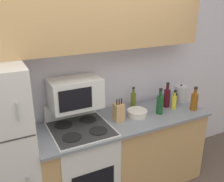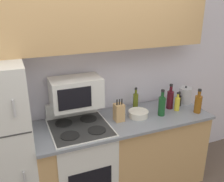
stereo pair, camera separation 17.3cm
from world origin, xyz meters
name	(u,v)px [view 2 (the right image)]	position (x,y,z in m)	size (l,w,h in m)	color
wall_back	(84,80)	(0.00, 0.67, 1.27)	(8.00, 0.05, 2.55)	silver
lower_cabinets	(123,154)	(0.32, 0.31, 0.45)	(1.91, 0.65, 0.90)	tan
upper_cabinets	(87,21)	(0.00, 0.49, 1.92)	(2.56, 0.30, 0.56)	tan
stove	(82,163)	(-0.17, 0.30, 0.47)	(0.59, 0.64, 1.07)	silver
microwave	(76,92)	(-0.16, 0.44, 1.23)	(0.51, 0.31, 0.30)	silver
knife_block	(119,112)	(0.26, 0.29, 1.00)	(0.10, 0.10, 0.25)	tan
bowl	(138,114)	(0.49, 0.29, 0.94)	(0.22, 0.22, 0.07)	silver
bottle_whiskey	(198,103)	(1.16, 0.13, 1.01)	(0.08, 0.08, 0.28)	brown
bottle_soy_sauce	(179,100)	(1.08, 0.36, 0.97)	(0.05, 0.05, 0.18)	black
bottle_wine_green	(162,105)	(0.74, 0.22, 1.02)	(0.08, 0.08, 0.30)	#194C23
bottle_cooking_spray	(177,103)	(0.98, 0.26, 0.99)	(0.06, 0.06, 0.22)	gold
bottle_olive_oil	(136,101)	(0.56, 0.49, 1.00)	(0.06, 0.06, 0.26)	#5B6619
bottle_wine_red	(170,99)	(0.94, 0.34, 1.02)	(0.08, 0.08, 0.30)	#470F19
kettle	(185,95)	(1.20, 0.40, 1.00)	(0.15, 0.15, 0.22)	#B7B7BC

